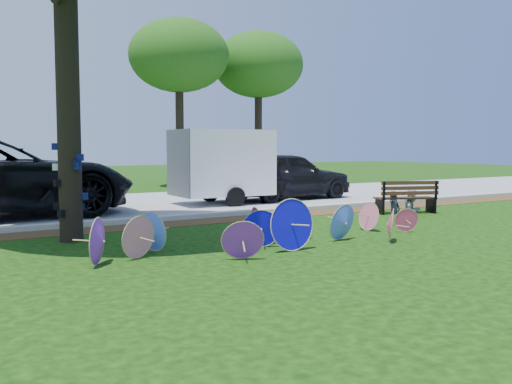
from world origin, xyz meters
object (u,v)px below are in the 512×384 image
at_px(person_left, 395,192).
at_px(cargo_trailer, 222,162).
at_px(parasol_pile, 266,227).
at_px(dark_pickup, 286,176).
at_px(person_right, 413,189).
at_px(park_bench, 405,197).

bearing_deg(person_left, cargo_trailer, 104.99).
height_order(parasol_pile, dark_pickup, dark_pickup).
bearing_deg(person_right, park_bench, -175.75).
xyz_separation_m(cargo_trailer, person_right, (3.45, -4.76, -0.69)).
bearing_deg(park_bench, cargo_trailer, 143.10).
distance_m(park_bench, person_right, 0.40).
height_order(parasol_pile, person_right, person_right).
bearing_deg(person_left, dark_pickup, 76.35).
distance_m(parasol_pile, park_bench, 6.62).
xyz_separation_m(parasol_pile, person_right, (6.49, 2.51, 0.27)).
bearing_deg(dark_pickup, person_left, 177.43).
bearing_deg(parasol_pile, park_bench, 21.87).
xyz_separation_m(dark_pickup, cargo_trailer, (-2.63, -0.25, 0.50)).
bearing_deg(person_left, person_right, -15.03).
bearing_deg(person_right, parasol_pile, -162.70).
distance_m(dark_pickup, cargo_trailer, 2.69).
height_order(dark_pickup, person_left, dark_pickup).
bearing_deg(dark_pickup, person_right, -174.65).
xyz_separation_m(park_bench, person_right, (0.35, 0.05, 0.19)).
xyz_separation_m(parasol_pile, cargo_trailer, (3.04, 7.28, 0.96)).
xyz_separation_m(person_left, person_right, (0.70, 0.00, 0.03)).
bearing_deg(parasol_pile, dark_pickup, 53.00).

